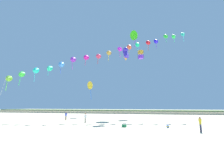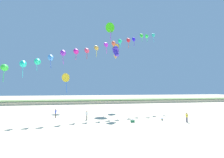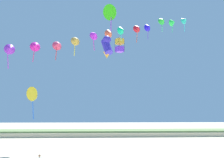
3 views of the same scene
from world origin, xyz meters
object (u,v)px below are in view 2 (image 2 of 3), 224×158
at_px(large_kite_high_solo, 111,27).
at_px(beach_ball, 162,119).
at_px(large_kite_mid_trail, 66,78).
at_px(beach_cooler, 133,121).
at_px(person_mid_center, 87,115).
at_px(person_near_right, 187,117).
at_px(large_kite_low_lead, 116,52).
at_px(large_kite_outer_drift, 116,48).
at_px(person_near_left, 56,113).

xyz_separation_m(large_kite_high_solo, beach_ball, (5.20, -18.17, -21.52)).
distance_m(large_kite_mid_trail, beach_cooler, 20.62).
bearing_deg(person_mid_center, large_kite_mid_trail, 108.67).
relative_size(person_near_right, beach_ball, 4.20).
xyz_separation_m(large_kite_low_lead, large_kite_outer_drift, (2.40, 10.62, 3.21)).
height_order(beach_cooler, beach_ball, beach_cooler).
bearing_deg(large_kite_outer_drift, large_kite_high_solo, -178.87).
xyz_separation_m(person_near_left, large_kite_mid_trail, (1.29, 9.01, 6.95)).
bearing_deg(person_mid_center, large_kite_high_solo, 65.03).
height_order(person_mid_center, large_kite_mid_trail, large_kite_mid_trail).
relative_size(large_kite_low_lead, large_kite_outer_drift, 1.23).
relative_size(large_kite_mid_trail, large_kite_high_solo, 0.99).
bearing_deg(large_kite_low_lead, person_near_left, -172.63).
distance_m(large_kite_high_solo, beach_cooler, 28.50).
distance_m(large_kite_high_solo, large_kite_outer_drift, 5.81).
bearing_deg(beach_ball, large_kite_high_solo, 105.98).
relative_size(person_near_left, large_kite_mid_trail, 0.33).
bearing_deg(person_near_right, large_kite_outer_drift, 108.26).
xyz_separation_m(large_kite_high_solo, large_kite_outer_drift, (1.41, 0.03, -5.64)).
relative_size(person_mid_center, large_kite_outer_drift, 0.70).
height_order(person_near_right, large_kite_mid_trail, large_kite_mid_trail).
xyz_separation_m(large_kite_mid_trail, large_kite_outer_drift, (12.57, 3.09, 8.22)).
bearing_deg(large_kite_outer_drift, beach_cooler, -94.70).
relative_size(large_kite_low_lead, beach_cooler, 4.68).
bearing_deg(person_near_left, beach_cooler, -28.36).
distance_m(large_kite_low_lead, large_kite_high_solo, 13.84).
distance_m(person_near_left, beach_cooler, 14.02).
relative_size(person_mid_center, beach_cooler, 2.67).
relative_size(large_kite_high_solo, beach_cooler, 8.17).
bearing_deg(large_kite_mid_trail, beach_ball, -42.70).
xyz_separation_m(beach_cooler, beach_ball, (5.33, 0.56, -0.03)).
distance_m(person_near_left, large_kite_low_lead, 16.63).
bearing_deg(large_kite_low_lead, large_kite_mid_trail, 143.50).
relative_size(person_near_right, large_kite_low_lead, 0.56).
bearing_deg(person_near_left, large_kite_low_lead, 7.37).
height_order(large_kite_low_lead, large_kite_high_solo, large_kite_high_solo).
relative_size(person_near_right, large_kite_mid_trail, 0.33).
bearing_deg(large_kite_low_lead, person_near_right, -47.18).
relative_size(person_near_left, person_near_right, 1.01).
height_order(person_near_left, beach_ball, person_near_left).
distance_m(large_kite_high_solo, beach_ball, 28.64).
xyz_separation_m(person_near_left, beach_ball, (17.66, -6.10, -0.71)).
bearing_deg(large_kite_high_solo, person_mid_center, -114.97).
xyz_separation_m(person_near_left, person_near_right, (20.63, -8.42, -0.01)).
distance_m(person_near_right, beach_cooler, 8.52).
height_order(person_near_left, person_near_right, person_near_left).
bearing_deg(large_kite_high_solo, large_kite_outer_drift, 1.13).
bearing_deg(large_kite_high_solo, person_near_left, -135.89).
distance_m(beach_cooler, beach_ball, 5.36).
relative_size(large_kite_low_lead, large_kite_mid_trail, 0.58).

